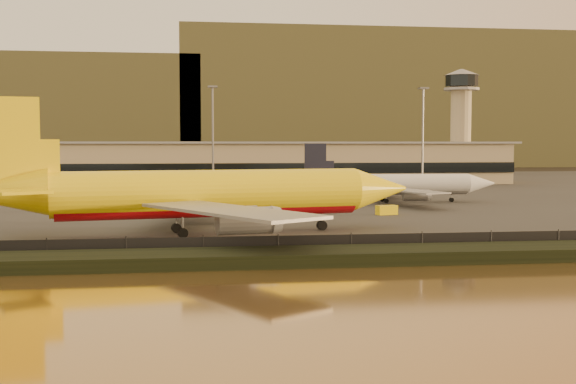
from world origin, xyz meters
name	(u,v)px	position (x,y,z in m)	size (l,w,h in m)	color
ground	(313,241)	(0.00, 0.00, 0.00)	(900.00, 900.00, 0.00)	black
embankment	(341,256)	(0.00, -17.00, 0.70)	(320.00, 7.00, 1.40)	black
tarmac	(251,191)	(0.00, 95.00, 0.10)	(320.00, 220.00, 0.20)	#2D2D2D
perimeter_fence	(333,245)	(0.00, -13.00, 1.30)	(300.00, 0.05, 2.20)	black
terminal_building	(193,164)	(-14.52, 125.55, 6.25)	(202.00, 25.00, 12.60)	tan
control_tower	(461,114)	(70.00, 131.00, 21.66)	(11.20, 11.20, 35.50)	tan
apron_light_masts	(322,128)	(15.00, 75.00, 15.70)	(152.20, 12.20, 25.40)	slate
distant_hills	(180,111)	(-20.74, 340.00, 31.39)	(470.00, 160.00, 70.00)	brown
dhl_cargo_jet	(203,195)	(-13.64, 6.53, 5.50)	(59.33, 57.43, 17.75)	yellow
white_narrowbody_jet	(395,185)	(26.37, 53.96, 3.80)	(41.99, 40.97, 12.07)	white
gse_vehicle_yellow	(387,210)	(17.68, 29.20, 1.00)	(3.54, 1.59, 1.59)	yellow
gse_vehicle_white	(130,206)	(-25.86, 39.49, 1.21)	(4.51, 2.03, 2.03)	white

